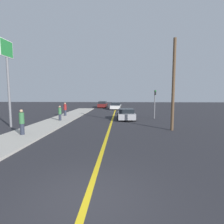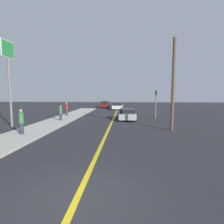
% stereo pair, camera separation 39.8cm
% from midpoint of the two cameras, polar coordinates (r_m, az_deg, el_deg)
% --- Properties ---
extents(ground_plane, '(120.00, 120.00, 0.00)m').
position_cam_midpoint_polar(ground_plane, '(5.47, -10.66, -26.54)').
color(ground_plane, '#28282D').
extents(road_center_line, '(0.20, 60.00, 0.01)m').
position_cam_midpoint_polar(road_center_line, '(22.70, -0.09, -1.54)').
color(road_center_line, gold).
rests_on(road_center_line, ground_plane).
extents(sidewalk_left, '(3.02, 29.70, 0.13)m').
position_cam_midpoint_polar(sidewalk_left, '(20.74, -16.82, -2.32)').
color(sidewalk_left, '#ADA89E').
rests_on(sidewalk_left, ground_plane).
extents(car_near_right_lane, '(2.08, 3.86, 1.26)m').
position_cam_midpoint_polar(car_near_right_lane, '(20.16, 4.07, -0.74)').
color(car_near_right_lane, '#9E9EA3').
rests_on(car_near_right_lane, ground_plane).
extents(car_ahead_center, '(2.17, 4.85, 1.33)m').
position_cam_midpoint_polar(car_ahead_center, '(33.97, 0.95, 2.01)').
color(car_ahead_center, silver).
rests_on(car_ahead_center, ground_plane).
extents(car_far_distant, '(1.92, 4.63, 1.37)m').
position_cam_midpoint_polar(car_far_distant, '(38.44, -3.35, 2.47)').
color(car_far_distant, maroon).
rests_on(car_far_distant, ground_plane).
extents(pedestrian_mid_group, '(0.34, 0.34, 1.75)m').
position_cam_midpoint_polar(pedestrian_mid_group, '(13.64, -28.12, -2.90)').
color(pedestrian_mid_group, '#282D3D').
rests_on(pedestrian_mid_group, sidewalk_left).
extents(pedestrian_far_standing, '(0.33, 0.33, 1.57)m').
position_cam_midpoint_polar(pedestrian_far_standing, '(19.41, -17.23, -0.35)').
color(pedestrian_far_standing, '#282D3D').
rests_on(pedestrian_far_standing, sidewalk_left).
extents(pedestrian_by_sign, '(0.36, 0.36, 1.70)m').
position_cam_midpoint_polar(pedestrian_by_sign, '(23.54, -15.53, 0.90)').
color(pedestrian_by_sign, '#282D3D').
rests_on(pedestrian_by_sign, sidewalk_left).
extents(traffic_light, '(0.18, 0.40, 3.40)m').
position_cam_midpoint_polar(traffic_light, '(21.24, 13.28, 3.54)').
color(traffic_light, slate).
rests_on(traffic_light, ground_plane).
extents(roadside_sign, '(0.20, 1.69, 7.53)m').
position_cam_midpoint_polar(roadside_sign, '(18.10, -31.57, 13.19)').
color(roadside_sign, slate).
rests_on(roadside_sign, ground_plane).
extents(utility_pole, '(0.24, 0.24, 7.26)m').
position_cam_midpoint_polar(utility_pole, '(14.75, 18.68, 8.30)').
color(utility_pole, brown).
rests_on(utility_pole, ground_plane).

